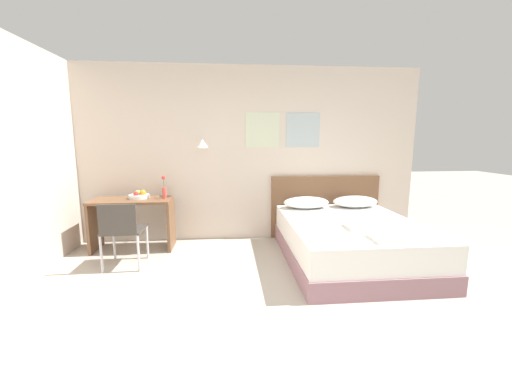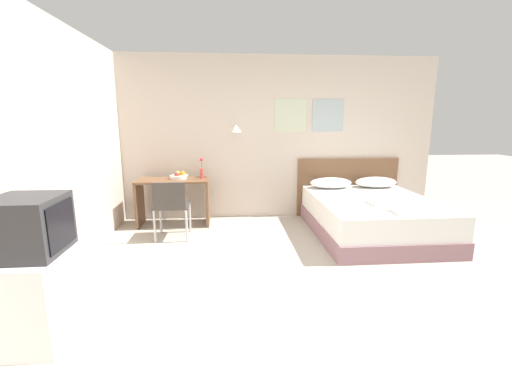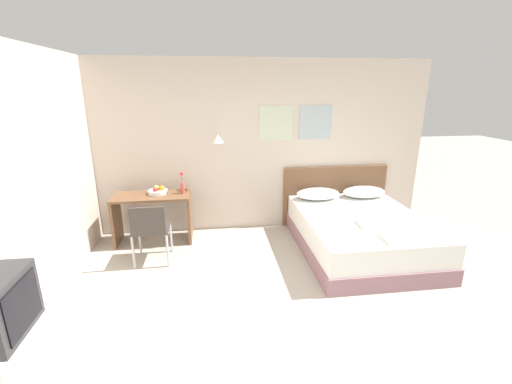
{
  "view_description": "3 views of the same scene",
  "coord_description": "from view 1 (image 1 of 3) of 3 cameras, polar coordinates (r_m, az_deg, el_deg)",
  "views": [
    {
      "loc": [
        -0.2,
        -2.23,
        1.57
      ],
      "look_at": [
        0.15,
        1.47,
        0.94
      ],
      "focal_mm": 22.0,
      "sensor_mm": 36.0,
      "label": 1
    },
    {
      "loc": [
        -0.69,
        -3.07,
        1.65
      ],
      "look_at": [
        -0.32,
        1.31,
        0.7
      ],
      "focal_mm": 24.0,
      "sensor_mm": 36.0,
      "label": 2
    },
    {
      "loc": [
        -0.67,
        -2.65,
        2.25
      ],
      "look_at": [
        -0.05,
        1.89,
        0.82
      ],
      "focal_mm": 24.0,
      "sensor_mm": 36.0,
      "label": 3
    }
  ],
  "objects": [
    {
      "name": "headboard",
      "position": [
        5.17,
        12.42,
        -2.58
      ],
      "size": [
        1.74,
        0.06,
        0.98
      ],
      "color": "brown",
      "rests_on": "ground_plane"
    },
    {
      "name": "pillow_right",
      "position": [
        5.02,
        17.59,
        -1.67
      ],
      "size": [
        0.68,
        0.4,
        0.17
      ],
      "color": "white",
      "rests_on": "bed"
    },
    {
      "name": "bed",
      "position": [
        4.26,
        16.67,
        -8.58
      ],
      "size": [
        1.62,
        2.07,
        0.54
      ],
      "color": "gray",
      "rests_on": "ground_plane"
    },
    {
      "name": "desk_chair",
      "position": [
        4.13,
        -23.25,
        -6.08
      ],
      "size": [
        0.46,
        0.46,
        0.83
      ],
      "color": "#3D3833",
      "rests_on": "ground_plane"
    },
    {
      "name": "pillow_left",
      "position": [
        4.78,
        9.12,
        -1.9
      ],
      "size": [
        0.68,
        0.4,
        0.17
      ],
      "color": "white",
      "rests_on": "bed"
    },
    {
      "name": "desk",
      "position": [
        4.8,
        -21.51,
        -3.85
      ],
      "size": [
        1.1,
        0.52,
        0.73
      ],
      "color": "brown",
      "rests_on": "ground_plane"
    },
    {
      "name": "folded_towel_mid_bed",
      "position": [
        3.55,
        22.47,
        -7.56
      ],
      "size": [
        0.27,
        0.33,
        0.06
      ],
      "color": "white",
      "rests_on": "bed"
    },
    {
      "name": "ground_plane",
      "position": [
        2.74,
        -0.26,
        -25.33
      ],
      "size": [
        24.0,
        24.0,
        0.0
      ],
      "primitive_type": "plane",
      "color": "#B2A899"
    },
    {
      "name": "flower_vase",
      "position": [
        4.65,
        -16.36,
        0.49
      ],
      "size": [
        0.06,
        0.06,
        0.33
      ],
      "color": "#D14C42",
      "rests_on": "desk"
    },
    {
      "name": "fruit_bowl",
      "position": [
        4.78,
        -20.47,
        -0.62
      ],
      "size": [
        0.28,
        0.28,
        0.12
      ],
      "color": "silver",
      "rests_on": "desk"
    },
    {
      "name": "wall_back",
      "position": [
        4.88,
        -2.94,
        6.84
      ],
      "size": [
        5.61,
        0.31,
        2.65
      ],
      "color": "beige",
      "rests_on": "ground_plane"
    },
    {
      "name": "folded_towel_near_foot",
      "position": [
        3.9,
        18.26,
        -5.78
      ],
      "size": [
        0.3,
        0.31,
        0.06
      ],
      "color": "white",
      "rests_on": "bed"
    }
  ]
}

